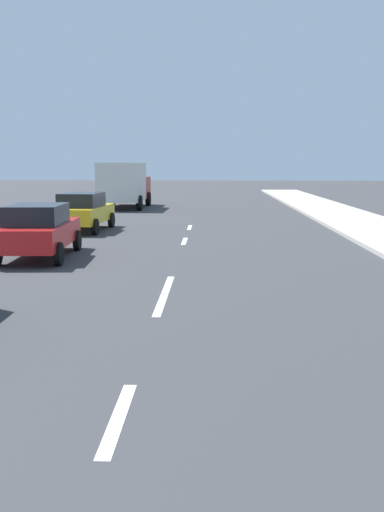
% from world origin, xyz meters
% --- Properties ---
extents(ground_plane, '(160.00, 160.00, 0.00)m').
position_xyz_m(ground_plane, '(0.00, 20.00, 0.00)').
color(ground_plane, '#38383A').
extents(lane_stripe_2, '(0.16, 1.80, 0.01)m').
position_xyz_m(lane_stripe_2, '(0.00, 9.71, 0.00)').
color(lane_stripe_2, white).
rests_on(lane_stripe_2, ground).
extents(lane_stripe_3, '(0.16, 1.80, 0.01)m').
position_xyz_m(lane_stripe_3, '(0.00, 14.63, 0.00)').
color(lane_stripe_3, white).
rests_on(lane_stripe_3, ground).
extents(lane_stripe_4, '(0.16, 1.80, 0.01)m').
position_xyz_m(lane_stripe_4, '(0.00, 16.48, 0.00)').
color(lane_stripe_4, white).
rests_on(lane_stripe_4, ground).
extents(lane_stripe_5, '(0.16, 1.80, 0.01)m').
position_xyz_m(lane_stripe_5, '(0.00, 23.78, 0.00)').
color(lane_stripe_5, white).
rests_on(lane_stripe_5, ground).
extents(lane_stripe_6, '(0.16, 1.80, 0.01)m').
position_xyz_m(lane_stripe_6, '(0.00, 28.15, 0.00)').
color(lane_stripe_6, white).
rests_on(lane_stripe_6, ground).
extents(parked_car_red, '(2.05, 4.09, 1.57)m').
position_xyz_m(parked_car_red, '(-4.07, 20.05, 0.84)').
color(parked_car_red, red).
rests_on(parked_car_red, ground).
extents(parked_car_yellow, '(2.03, 4.07, 1.57)m').
position_xyz_m(parked_car_yellow, '(-4.32, 26.74, 0.84)').
color(parked_car_yellow, gold).
rests_on(parked_car_yellow, ground).
extents(delivery_truck, '(2.77, 6.29, 2.80)m').
position_xyz_m(delivery_truck, '(-4.54, 38.95, 1.50)').
color(delivery_truck, maroon).
rests_on(delivery_truck, ground).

